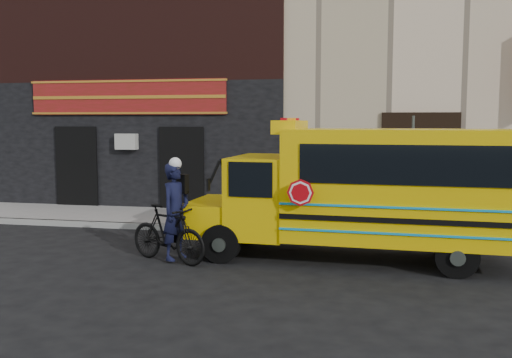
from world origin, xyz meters
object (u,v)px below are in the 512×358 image
object	(u,v)px
sign_pole	(412,171)
bicycle	(168,234)
school_bus	(365,189)
cyclist	(176,214)

from	to	relation	value
sign_pole	bicycle	bearing A→B (deg)	-145.61
school_bus	sign_pole	world-z (taller)	sign_pole
bicycle	school_bus	bearing A→B (deg)	-52.47
sign_pole	school_bus	bearing A→B (deg)	-114.15
bicycle	cyclist	size ratio (longest dim) A/B	0.99
bicycle	sign_pole	bearing A→B (deg)	-32.32
cyclist	bicycle	bearing A→B (deg)	141.08
sign_pole	bicycle	size ratio (longest dim) A/B	1.53
sign_pole	cyclist	bearing A→B (deg)	-145.51
school_bus	cyclist	size ratio (longest dim) A/B	3.48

